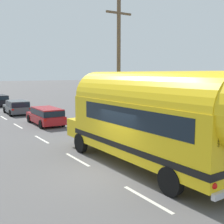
{
  "coord_description": "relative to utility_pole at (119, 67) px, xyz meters",
  "views": [
    {
      "loc": [
        -5.74,
        -9.49,
        4.04
      ],
      "look_at": [
        2.07,
        2.53,
        2.1
      ],
      "focal_mm": 45.82,
      "sensor_mm": 36.0,
      "label": 1
    }
  ],
  "objects": [
    {
      "name": "utility_pole",
      "position": [
        0.0,
        0.0,
        0.0
      ],
      "size": [
        1.8,
        0.24,
        8.5
      ],
      "color": "brown",
      "rests_on": "ground"
    },
    {
      "name": "car_second",
      "position": [
        -2.74,
        13.95,
        -3.64
      ],
      "size": [
        2.11,
        4.34,
        1.37
      ],
      "color": "#474C51",
      "rests_on": "ground"
    },
    {
      "name": "painted_bus",
      "position": [
        -2.5,
        -6.15,
        -2.12
      ],
      "size": [
        2.72,
        10.88,
        4.12
      ],
      "color": "yellow",
      "rests_on": "ground"
    },
    {
      "name": "car_lead",
      "position": [
        -2.41,
        6.62,
        -3.63
      ],
      "size": [
        2.0,
        4.65,
        1.37
      ],
      "color": "#A5191E",
      "rests_on": "ground"
    },
    {
      "name": "lane_markings",
      "position": [
        -1.73,
        7.41,
        -4.42
      ],
      "size": [
        3.99,
        80.0,
        0.01
      ],
      "color": "silver",
      "rests_on": "ground"
    },
    {
      "name": "ground_plane",
      "position": [
        -4.45,
        -5.44,
        -4.42
      ],
      "size": [
        300.0,
        300.0,
        0.0
      ],
      "primitive_type": "plane",
      "color": "#565454"
    }
  ]
}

